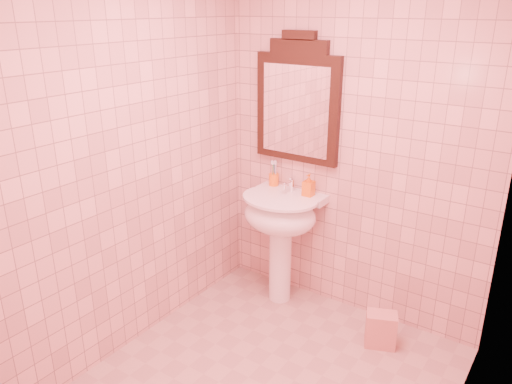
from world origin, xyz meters
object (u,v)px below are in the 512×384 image
Objects in this scene: toothbrush_cup at (274,179)px; soap_dispenser at (309,185)px; mirror at (297,103)px; towel at (381,330)px.

toothbrush_cup is 1.05× the size of soap_dispenser.
mirror is 3.76× the size of towel.
toothbrush_cup is at bearing -172.91° from mirror.
mirror reaches higher than toothbrush_cup.
mirror is 1.68m from towel.
toothbrush_cup is (-0.18, -0.02, -0.61)m from mirror.
toothbrush_cup is at bearing 172.05° from soap_dispenser.
towel is (0.87, -0.30, -1.40)m from mirror.
soap_dispenser is at bearing -7.64° from toothbrush_cup.
mirror reaches higher than soap_dispenser.
towel is (0.72, -0.24, -0.82)m from soap_dispenser.
mirror is at bearing 160.93° from towel.
mirror is at bearing 7.09° from toothbrush_cup.
toothbrush_cup is 1.34m from towel.
soap_dispenser is at bearing 161.87° from towel.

